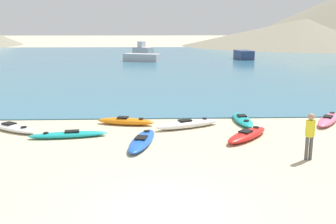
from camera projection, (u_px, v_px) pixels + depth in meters
ground_plane at (164, 209)px, 9.96m from camera, size 400.00×400.00×0.00m
bay_water at (155, 60)px, 53.84m from camera, size 160.00×70.00×0.06m
far_hill_midleft at (304, 32)px, 94.13m from camera, size 58.84×58.84×6.38m
kayak_on_sand_0 at (242, 120)px, 18.97m from camera, size 0.76×2.88×0.34m
kayak_on_sand_1 at (12, 127)px, 17.52m from camera, size 3.02×2.48×0.33m
kayak_on_sand_2 at (142, 140)px, 15.47m from camera, size 1.36×3.37×0.34m
kayak_on_sand_3 at (247, 135)px, 16.21m from camera, size 2.48×2.73×0.38m
kayak_on_sand_4 at (126, 121)px, 18.53m from camera, size 2.82×1.24×0.38m
kayak_on_sand_7 at (328, 119)px, 18.94m from camera, size 2.46×3.10×0.37m
kayak_on_sand_8 at (68, 135)px, 16.40m from camera, size 3.30×1.09×0.29m
kayak_on_sand_9 at (188, 124)px, 17.96m from camera, size 3.23×1.93×0.40m
person_near_foreground at (310, 134)px, 13.47m from camera, size 0.34×0.29×1.65m
moored_boat_0 at (143, 51)px, 61.72m from camera, size 3.44×3.18×2.23m
moored_boat_1 at (142, 57)px, 51.94m from camera, size 5.10×3.45×0.98m
moored_boat_2 at (244, 55)px, 54.90m from camera, size 2.25×3.72×1.24m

